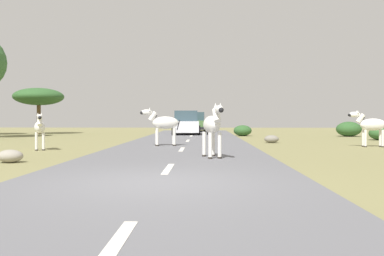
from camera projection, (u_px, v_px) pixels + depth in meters
ground_plane at (155, 184)px, 7.80m from camera, size 90.00×90.00×0.00m
road at (159, 183)px, 7.79m from camera, size 6.00×64.00×0.05m
lane_markings at (153, 191)px, 6.79m from camera, size 0.16×56.00×0.01m
zebra_0 at (213, 125)px, 12.47m from camera, size 0.72×1.74×1.66m
zebra_2 at (371, 125)px, 17.78m from camera, size 1.71×0.50×1.61m
zebra_3 at (163, 123)px, 17.84m from camera, size 1.74×0.68×1.66m
zebra_4 at (40, 128)px, 16.08m from camera, size 0.83×1.48×1.47m
car_0 at (195, 122)px, 37.44m from camera, size 2.07×4.37×1.74m
car_1 at (186, 124)px, 30.25m from camera, size 2.20×4.43×1.74m
tree_0 at (39, 97)px, 32.05m from camera, size 3.86×3.86×3.61m
bush_0 at (349, 129)px, 27.80m from camera, size 1.68×1.52×1.01m
bush_2 at (380, 133)px, 23.24m from camera, size 1.28×1.16×0.77m
bush_3 at (243, 131)px, 28.56m from camera, size 1.26×1.13×0.76m
rock_1 at (10, 156)px, 11.58m from camera, size 0.72×0.55×0.37m
rock_2 at (272, 139)px, 20.67m from camera, size 0.74×0.54×0.39m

